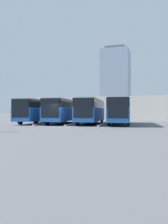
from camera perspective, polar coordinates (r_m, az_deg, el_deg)
The scene contains 10 objects.
ground_plane at distance 24.18m, azimuth -6.38°, elevation -3.77°, with size 600.00×600.00×0.00m, color #5B5B60.
bus_0 at distance 28.20m, azimuth 9.27°, elevation 0.47°, with size 3.71×11.11×3.27m.
curb_divider_0 at distance 27.02m, azimuth 4.76°, elevation -3.22°, with size 0.24×7.86×0.15m, color #B2B2AD.
bus_1 at distance 29.03m, azimuth 1.85°, elevation 0.46°, with size 3.71×11.11×3.27m.
curb_divider_1 at distance 28.14m, azimuth -2.78°, elevation -3.09°, with size 0.24×7.86×0.15m, color #B2B2AD.
bus_2 at distance 29.95m, azimuth -5.34°, elevation 0.44°, with size 3.71×11.11×3.27m.
curb_divider_2 at distance 29.35m, azimuth -9.99°, elevation -2.96°, with size 0.24×7.86×0.15m, color #B2B2AD.
bus_3 at distance 31.52m, azimuth -11.78°, elevation 0.42°, with size 3.71×11.11×3.27m.
station_building at distance 46.65m, azimuth 5.61°, elevation 0.88°, with size 35.00×12.77×4.56m.
office_tower at distance 172.93m, azimuth 8.30°, elevation 7.82°, with size 20.95×20.95×51.53m.
Camera 1 is at (-9.92, 21.99, 1.58)m, focal length 35.00 mm.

